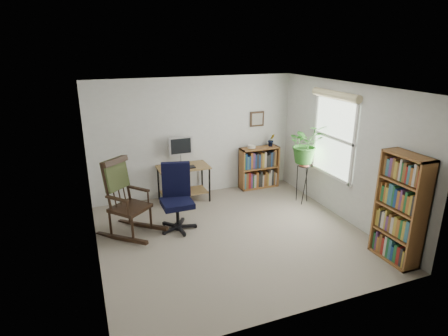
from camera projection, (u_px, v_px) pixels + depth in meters
name	position (u px, v px, depth m)	size (l,w,h in m)	color
floor	(233.00, 236.00, 6.15)	(4.20, 4.00, 0.00)	gray
ceiling	(234.00, 88.00, 5.39)	(4.20, 4.00, 0.00)	silver
wall_back	(195.00, 137.00, 7.53)	(4.20, 0.00, 2.40)	silver
wall_front	(306.00, 221.00, 4.00)	(4.20, 0.00, 2.40)	silver
wall_left	(90.00, 184.00, 5.04)	(0.00, 4.00, 2.40)	silver
wall_right	(345.00, 153.00, 6.49)	(0.00, 4.00, 2.40)	silver
window	(333.00, 138.00, 6.68)	(0.12, 1.20, 1.50)	white
desk	(184.00, 184.00, 7.42)	(1.00, 0.55, 0.72)	olive
monitor	(181.00, 151.00, 7.34)	(0.46, 0.16, 0.56)	#B9B9BE
keyboard	(185.00, 168.00, 7.19)	(0.40, 0.15, 0.03)	black
office_chair	(177.00, 198.00, 6.18)	(0.62, 0.62, 1.14)	black
rocking_chair	(129.00, 198.00, 6.01)	(0.67, 1.12, 1.30)	black
low_bookshelf	(259.00, 167.00, 8.09)	(0.85, 0.28, 0.90)	brown
tall_bookshelf	(400.00, 209.00, 5.24)	(0.30, 0.70, 1.60)	brown
plant_stand	(303.00, 181.00, 7.31)	(0.25, 0.25, 0.89)	black
spider_plant	(307.00, 125.00, 6.95)	(1.69, 1.88, 1.46)	#2E6A25
potted_plant_small	(271.00, 144.00, 8.03)	(0.13, 0.24, 0.11)	#2E6A25
framed_picture	(257.00, 119.00, 7.89)	(0.32, 0.04, 0.32)	black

